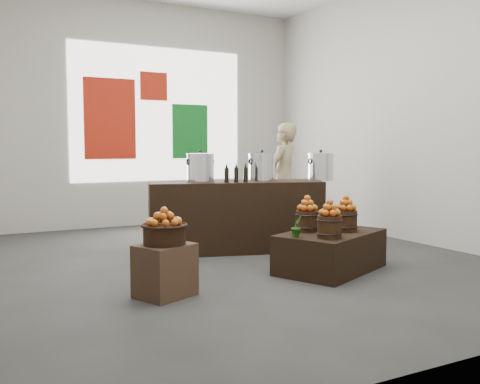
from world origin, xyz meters
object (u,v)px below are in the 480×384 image
display_table (331,251)px  stock_pot_center (262,168)px  stock_pot_right (321,167)px  crate (165,270)px  wicker_basket (165,235)px  stock_pot_left (200,168)px  counter (235,216)px  shopper (283,178)px

display_table → stock_pot_center: bearing=68.3°
stock_pot_right → crate: bearing=-154.4°
wicker_basket → stock_pot_left: (1.17, 1.82, 0.54)m
wicker_basket → stock_pot_right: bearing=25.6°
counter → wicker_basket: bearing=-117.1°
wicker_basket → display_table: (2.04, 0.12, -0.37)m
counter → display_table: bearing=-58.4°
counter → stock_pot_left: (-0.45, 0.14, 0.65)m
crate → counter: bearing=46.1°
stock_pot_right → shopper: bearing=79.7°
counter → stock_pot_left: 0.81m
display_table → shopper: shopper is taller
counter → stock_pot_center: bearing=0.0°
stock_pot_center → wicker_basket: bearing=-141.4°
stock_pot_left → shopper: 2.06m
display_table → counter: bearing=80.7°
stock_pot_right → shopper: size_ratio=0.20×
wicker_basket → display_table: bearing=3.3°
stock_pot_right → counter: bearing=163.2°
stock_pot_right → stock_pot_left: bearing=163.2°
stock_pot_center → stock_pot_right: bearing=-16.8°
stock_pot_left → stock_pot_right: bearing=-16.8°
display_table → wicker_basket: bearing=159.2°
crate → shopper: size_ratio=0.28×
display_table → stock_pot_right: (0.75, 1.22, 0.90)m
stock_pot_left → stock_pot_center: 0.84m
crate → stock_pot_left: 2.34m
stock_pot_left → shopper: (1.86, 0.85, -0.23)m
wicker_basket → counter: size_ratio=0.17×
stock_pot_center → display_table: bearing=-87.6°
stock_pot_left → shopper: bearing=24.7°
display_table → counter: size_ratio=0.56×
display_table → stock_pot_center: 1.72m
crate → stock_pot_right: bearing=25.6°
counter → stock_pot_right: stock_pot_right is taller
crate → stock_pot_right: stock_pot_right is taller
display_table → counter: (-0.41, 1.57, 0.25)m
stock_pot_center → shopper: bearing=46.3°
wicker_basket → display_table: 2.07m
stock_pot_left → stock_pot_right: same height
crate → counter: (1.62, 1.69, 0.22)m
shopper → counter: bearing=4.1°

